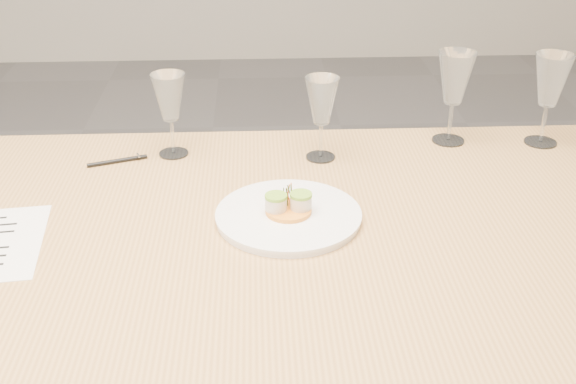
{
  "coord_description": "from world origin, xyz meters",
  "views": [
    {
      "loc": [
        0.23,
        -1.15,
        1.45
      ],
      "look_at": [
        0.28,
        0.08,
        0.8
      ],
      "focal_mm": 45.0,
      "sensor_mm": 36.0,
      "label": 1
    }
  ],
  "objects_px": {
    "wine_glass_1": "(322,103)",
    "wine_glass_3": "(551,82)",
    "wine_glass_2": "(455,80)",
    "wine_glass_0": "(169,99)",
    "dining_table": "(141,269)",
    "dinner_plate": "(289,214)",
    "ballpoint_pen": "(118,161)"
  },
  "relations": [
    {
      "from": "wine_glass_1",
      "to": "wine_glass_3",
      "type": "distance_m",
      "value": 0.54
    },
    {
      "from": "wine_glass_2",
      "to": "wine_glass_0",
      "type": "bearing_deg",
      "value": -176.12
    },
    {
      "from": "dining_table",
      "to": "wine_glass_1",
      "type": "xyz_separation_m",
      "value": [
        0.37,
        0.34,
        0.2
      ]
    },
    {
      "from": "wine_glass_0",
      "to": "wine_glass_1",
      "type": "distance_m",
      "value": 0.34
    },
    {
      "from": "dinner_plate",
      "to": "wine_glass_3",
      "type": "relative_size",
      "value": 1.3
    },
    {
      "from": "dinner_plate",
      "to": "wine_glass_3",
      "type": "xyz_separation_m",
      "value": [
        0.62,
        0.34,
        0.14
      ]
    },
    {
      "from": "wine_glass_0",
      "to": "wine_glass_3",
      "type": "xyz_separation_m",
      "value": [
        0.87,
        0.02,
        0.02
      ]
    },
    {
      "from": "dining_table",
      "to": "ballpoint_pen",
      "type": "bearing_deg",
      "value": 104.9
    },
    {
      "from": "ballpoint_pen",
      "to": "wine_glass_2",
      "type": "bearing_deg",
      "value": -12.82
    },
    {
      "from": "dinner_plate",
      "to": "ballpoint_pen",
      "type": "distance_m",
      "value": 0.46
    },
    {
      "from": "ballpoint_pen",
      "to": "wine_glass_2",
      "type": "height_order",
      "value": "wine_glass_2"
    },
    {
      "from": "dinner_plate",
      "to": "wine_glass_0",
      "type": "relative_size",
      "value": 1.47
    },
    {
      "from": "dining_table",
      "to": "wine_glass_1",
      "type": "distance_m",
      "value": 0.54
    },
    {
      "from": "ballpoint_pen",
      "to": "dinner_plate",
      "type": "bearing_deg",
      "value": -55.43
    },
    {
      "from": "dinner_plate",
      "to": "wine_glass_3",
      "type": "distance_m",
      "value": 0.72
    },
    {
      "from": "dinner_plate",
      "to": "wine_glass_2",
      "type": "distance_m",
      "value": 0.56
    },
    {
      "from": "ballpoint_pen",
      "to": "dining_table",
      "type": "bearing_deg",
      "value": -94.16
    },
    {
      "from": "wine_glass_0",
      "to": "wine_glass_3",
      "type": "bearing_deg",
      "value": 1.51
    },
    {
      "from": "wine_glass_0",
      "to": "wine_glass_3",
      "type": "height_order",
      "value": "wine_glass_3"
    },
    {
      "from": "wine_glass_0",
      "to": "wine_glass_1",
      "type": "bearing_deg",
      "value": -6.01
    },
    {
      "from": "dining_table",
      "to": "wine_glass_0",
      "type": "bearing_deg",
      "value": 84.84
    },
    {
      "from": "dining_table",
      "to": "wine_glass_3",
      "type": "xyz_separation_m",
      "value": [
        0.9,
        0.4,
        0.22
      ]
    },
    {
      "from": "wine_glass_2",
      "to": "wine_glass_1",
      "type": "bearing_deg",
      "value": -165.79
    },
    {
      "from": "dinner_plate",
      "to": "wine_glass_0",
      "type": "xyz_separation_m",
      "value": [
        -0.25,
        0.31,
        0.12
      ]
    },
    {
      "from": "dining_table",
      "to": "wine_glass_0",
      "type": "xyz_separation_m",
      "value": [
        0.03,
        0.37,
        0.2
      ]
    },
    {
      "from": "ballpoint_pen",
      "to": "wine_glass_2",
      "type": "xyz_separation_m",
      "value": [
        0.77,
        0.08,
        0.15
      ]
    },
    {
      "from": "dining_table",
      "to": "wine_glass_2",
      "type": "relative_size",
      "value": 10.94
    },
    {
      "from": "wine_glass_3",
      "to": "wine_glass_1",
      "type": "bearing_deg",
      "value": -173.73
    },
    {
      "from": "dining_table",
      "to": "dinner_plate",
      "type": "relative_size",
      "value": 8.47
    },
    {
      "from": "wine_glass_1",
      "to": "wine_glass_3",
      "type": "bearing_deg",
      "value": 6.27
    },
    {
      "from": "dining_table",
      "to": "wine_glass_2",
      "type": "bearing_deg",
      "value": 31.27
    },
    {
      "from": "dinner_plate",
      "to": "wine_glass_2",
      "type": "relative_size",
      "value": 1.29
    }
  ]
}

